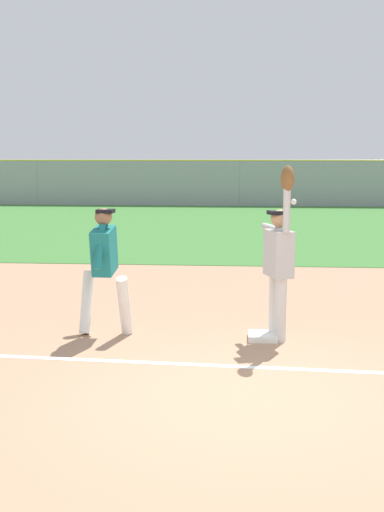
# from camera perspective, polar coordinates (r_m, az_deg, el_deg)

# --- Properties ---
(ground_plane) EXTENTS (77.83, 77.83, 0.00)m
(ground_plane) POSITION_cam_1_polar(r_m,az_deg,el_deg) (6.39, 4.28, -12.78)
(ground_plane) COLOR tan
(outfield_grass) EXTENTS (40.43, 16.97, 0.01)m
(outfield_grass) POSITION_cam_1_polar(r_m,az_deg,el_deg) (22.06, 4.38, 2.92)
(outfield_grass) COLOR #3D7533
(outfield_grass) RESTS_ON ground_plane
(first_base) EXTENTS (0.39, 0.39, 0.08)m
(first_base) POSITION_cam_1_polar(r_m,az_deg,el_deg) (8.27, 6.55, -7.39)
(first_base) COLOR white
(first_base) RESTS_ON ground_plane
(fielder) EXTENTS (0.41, 0.88, 2.28)m
(fielder) POSITION_cam_1_polar(r_m,az_deg,el_deg) (8.04, 8.07, 0.01)
(fielder) COLOR silver
(fielder) RESTS_ON ground_plane
(runner) EXTENTS (0.72, 0.84, 1.72)m
(runner) POSITION_cam_1_polar(r_m,az_deg,el_deg) (8.30, -8.10, -0.57)
(runner) COLOR white
(runner) RESTS_ON ground_plane
(baseball) EXTENTS (0.07, 0.07, 0.07)m
(baseball) POSITION_cam_1_polar(r_m,az_deg,el_deg) (8.09, 9.38, 4.97)
(baseball) COLOR white
(outfield_fence) EXTENTS (40.51, 0.08, 2.25)m
(outfield_fence) POSITION_cam_1_polar(r_m,az_deg,el_deg) (30.44, 4.42, 6.74)
(outfield_fence) COLOR #93999E
(outfield_fence) RESTS_ON ground_plane
(parked_car_blue) EXTENTS (4.46, 2.24, 1.25)m
(parked_car_blue) POSITION_cam_1_polar(r_m,az_deg,el_deg) (36.47, -13.08, 6.21)
(parked_car_blue) COLOR #23389E
(parked_car_blue) RESTS_ON ground_plane
(parked_car_silver) EXTENTS (4.55, 2.41, 1.25)m
(parked_car_silver) POSITION_cam_1_polar(r_m,az_deg,el_deg) (34.67, -2.47, 6.30)
(parked_car_silver) COLOR #B7B7BC
(parked_car_silver) RESTS_ON ground_plane
(parked_car_white) EXTENTS (4.52, 2.36, 1.25)m
(parked_car_white) POSITION_cam_1_polar(r_m,az_deg,el_deg) (35.45, 7.98, 6.28)
(parked_car_white) COLOR white
(parked_car_white) RESTS_ON ground_plane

